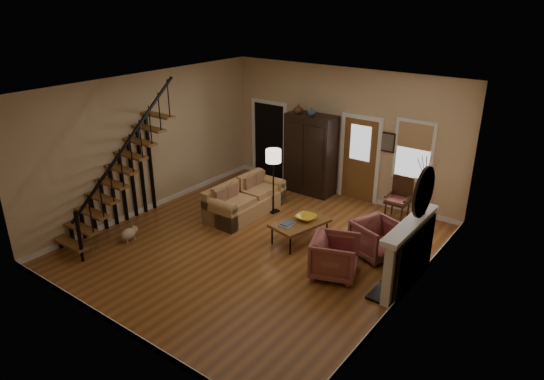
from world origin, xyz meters
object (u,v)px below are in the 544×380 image
Objects in this scene: floor_lamp at (273,181)px; armchair_right at (377,239)px; armchair_left at (335,257)px; sofa at (245,199)px; armoire at (311,154)px; coffee_table at (300,232)px; side_chair at (398,199)px.

armchair_right is at bearing -8.87° from floor_lamp.
sofa is at bearing 50.21° from armchair_left.
sofa is at bearing 110.68° from armchair_right.
armoire is 2.25m from sofa.
coffee_table is 1.20× the size of side_chair.
armoire reaches higher than coffee_table.
floor_lamp is (0.46, 0.49, 0.40)m from sofa.
armoire is 1.00× the size of sofa.
armoire is 1.33× the size of floor_lamp.
coffee_table is 1.70m from floor_lamp.
armchair_left is at bearing -175.39° from armchair_right.
armchair_right is at bearing -0.15° from sofa.
floor_lamp is (-1.35, 0.87, 0.56)m from coffee_table.
floor_lamp reaches higher than armchair_left.
armoire is at bearing 18.94° from armchair_left.
side_chair is (3.03, 1.90, 0.12)m from sofa.
coffee_table is (1.82, -0.38, -0.16)m from sofa.
armoire reaches higher than side_chair.
armchair_left is (3.07, -1.09, -0.00)m from sofa.
armchair_left is (1.26, -0.71, 0.16)m from coffee_table.
armchair_right is 2.99m from floor_lamp.
armchair_left reaches higher than coffee_table.
side_chair is at bearing 62.05° from coffee_table.
armchair_left is (2.60, -3.19, -0.66)m from armoire.
coffee_table is 1.46× the size of armchair_right.
sofa is 1.86m from coffee_table.
armchair_right is (1.57, 0.42, 0.15)m from coffee_table.
side_chair is at bearing -19.29° from armchair_left.
side_chair is (-0.05, 2.99, 0.12)m from armchair_left.
armoire is 4.17m from armchair_left.
armchair_left is at bearing -29.48° from coffee_table.
armoire is at bearing 74.77° from armchair_right.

